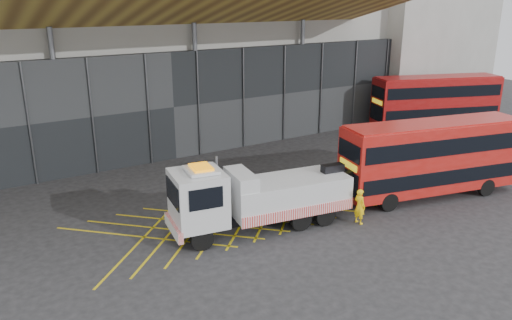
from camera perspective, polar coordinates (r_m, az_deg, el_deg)
ground_plane at (r=28.34m, az=-3.51°, el=-6.43°), size 120.00×120.00×0.00m
road_markings at (r=29.08m, az=-0.74°, el=-5.73°), size 19.96×7.16×0.01m
construction_building at (r=43.54m, az=-13.67°, el=13.95°), size 55.00×23.97×18.00m
east_building at (r=58.86m, az=17.11°, el=15.63°), size 15.00×12.00×20.00m
recovery_truck at (r=26.13m, az=-0.04°, el=-4.19°), size 11.49×4.22×3.98m
bus_towed at (r=32.09m, az=19.50°, el=0.48°), size 11.83×5.21×4.70m
bus_second at (r=49.77m, az=19.86°, el=6.54°), size 12.12×6.57×4.85m
worker at (r=27.66m, az=11.76°, el=-5.20°), size 0.52×0.75×1.98m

